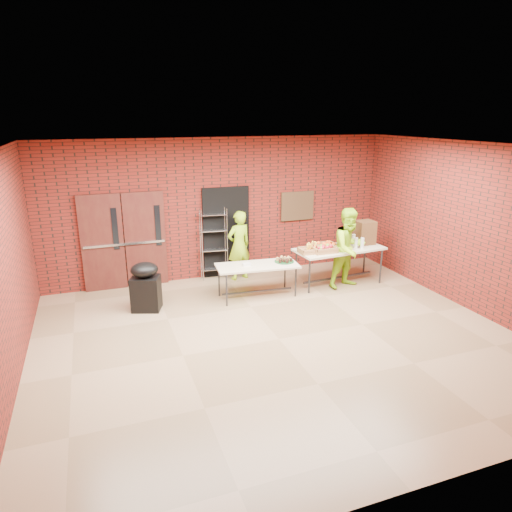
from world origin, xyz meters
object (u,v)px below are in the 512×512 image
(coffee_dispenser, at_px, (365,232))
(volunteer_man, at_px, (349,248))
(table_left, at_px, (257,268))
(covered_grill, at_px, (146,286))
(volunteer_woman, at_px, (239,245))
(table_right, at_px, (339,251))
(wire_rack, at_px, (214,244))

(coffee_dispenser, distance_m, volunteer_man, 0.76)
(table_left, height_order, covered_grill, covered_grill)
(volunteer_man, bearing_deg, volunteer_woman, 136.21)
(coffee_dispenser, bearing_deg, table_right, -169.79)
(table_left, relative_size, volunteer_woman, 1.09)
(volunteer_woman, bearing_deg, covered_grill, 10.38)
(covered_grill, bearing_deg, volunteer_man, 16.52)
(covered_grill, distance_m, volunteer_man, 4.38)
(table_right, distance_m, covered_grill, 4.27)
(table_left, bearing_deg, volunteer_woman, 96.56)
(wire_rack, bearing_deg, volunteer_man, -22.83)
(table_right, height_order, volunteer_man, volunteer_man)
(wire_rack, relative_size, table_right, 0.80)
(wire_rack, height_order, coffee_dispenser, wire_rack)
(table_left, distance_m, volunteer_man, 2.10)
(volunteer_man, bearing_deg, covered_grill, 164.72)
(volunteer_woman, bearing_deg, table_right, 137.78)
(covered_grill, bearing_deg, table_left, 17.06)
(wire_rack, relative_size, coffee_dispenser, 3.10)
(wire_rack, bearing_deg, covered_grill, -136.24)
(wire_rack, distance_m, volunteer_man, 3.04)
(table_right, bearing_deg, volunteer_man, -74.81)
(coffee_dispenser, bearing_deg, volunteer_man, -148.67)
(covered_grill, bearing_deg, wire_rack, 56.30)
(wire_rack, relative_size, volunteer_man, 0.94)
(wire_rack, height_order, table_right, wire_rack)
(volunteer_man, bearing_deg, wire_rack, 137.91)
(wire_rack, xyz_separation_m, coffee_dispenser, (3.26, -1.13, 0.26))
(wire_rack, distance_m, volunteer_woman, 0.58)
(covered_grill, height_order, volunteer_man, volunteer_man)
(wire_rack, relative_size, volunteer_woman, 1.03)
(table_left, bearing_deg, table_right, 8.83)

